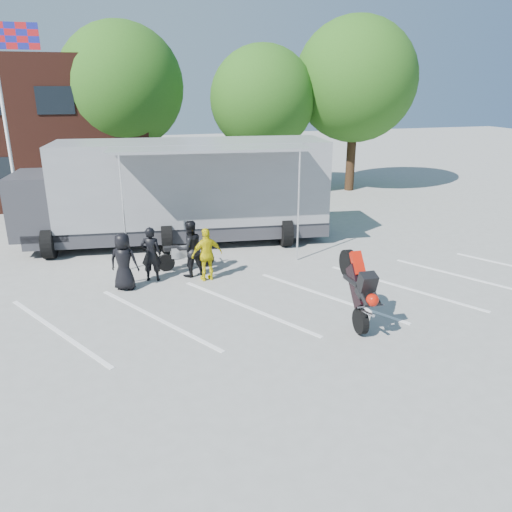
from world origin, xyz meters
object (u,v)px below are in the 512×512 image
spectator_leather_a (124,262)px  spectator_hivis (207,255)px  flagpole (10,102)px  spectator_leather_c (190,249)px  parked_motorcycle (186,269)px  stunt_bike_rider (347,322)px  transporter_truck (182,242)px  tree_left (121,87)px  tree_right (356,80)px  spectator_leather_b (151,254)px  tree_mid (263,99)px

spectator_leather_a → spectator_hivis: bearing=-156.4°
flagpole → spectator_hivis: bearing=-49.2°
spectator_leather_a → spectator_leather_c: spectator_leather_c is taller
spectator_hivis → parked_motorcycle: bearing=-75.8°
stunt_bike_rider → spectator_leather_a: 6.54m
spectator_leather_c → spectator_leather_a: bearing=-1.1°
parked_motorcycle → stunt_bike_rider: stunt_bike_rider is taller
transporter_truck → spectator_leather_c: 3.71m
tree_left → tree_right: bearing=-7.1°
transporter_truck → parked_motorcycle: 2.96m
tree_left → parked_motorcycle: size_ratio=4.59×
spectator_hivis → spectator_leather_c: bearing=-57.8°
transporter_truck → spectator_leather_c: transporter_truck is taller
tree_left → transporter_truck: tree_left is taller
transporter_truck → stunt_bike_rider: size_ratio=5.67×
spectator_leather_a → spectator_leather_b: (0.82, 0.47, -0.01)m
tree_left → transporter_truck: 10.38m
tree_mid → parked_motorcycle: tree_mid is taller
stunt_bike_rider → spectator_leather_b: spectator_leather_b is taller
flagpole → tree_right: 16.88m
spectator_leather_a → spectator_leather_c: (2.01, 0.53, 0.04)m
flagpole → spectator_hivis: flagpole is taller
tree_left → flagpole: bearing=-125.3°
flagpole → tree_right: tree_right is taller
flagpole → parked_motorcycle: size_ratio=4.25×
flagpole → tree_mid: (11.24, 5.00, -0.11)m
flagpole → tree_mid: bearing=24.0°
tree_mid → spectator_leather_c: bearing=-117.5°
tree_left → tree_mid: (7.00, -1.00, -0.62)m
transporter_truck → spectator_leather_b: size_ratio=7.02×
transporter_truck → parked_motorcycle: size_ratio=6.30×
spectator_leather_a → spectator_leather_b: bearing=-126.9°
flagpole → parked_motorcycle: (5.36, -5.58, -5.05)m
tree_mid → spectator_leather_c: (-5.85, -11.24, -4.06)m
tree_left → spectator_leather_a: size_ratio=5.09×
flagpole → transporter_truck: (5.67, -2.64, -5.05)m
stunt_bike_rider → spectator_hivis: bearing=128.8°
transporter_truck → tree_left: bearing=106.4°
parked_motorcycle → spectator_hivis: 1.50m
spectator_leather_b → spectator_hivis: bearing=-178.0°
spectator_leather_a → spectator_leather_c: bearing=-142.0°
transporter_truck → spectator_leather_a: 4.79m
transporter_truck → stunt_bike_rider: transporter_truck is taller
tree_right → tree_left: bearing=172.9°
spectator_hivis → stunt_bike_rider: bearing=118.3°
parked_motorcycle → flagpole: bearing=42.4°
transporter_truck → spectator_leather_c: size_ratio=6.68×
spectator_leather_a → stunt_bike_rider: bearing=167.2°
flagpole → parked_motorcycle: 9.24m
flagpole → transporter_truck: flagpole is taller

